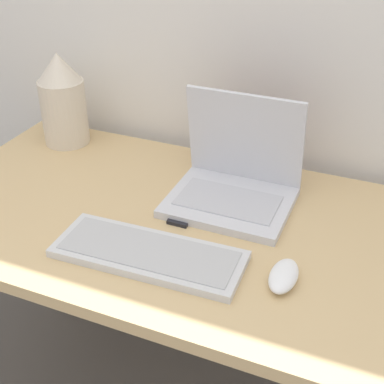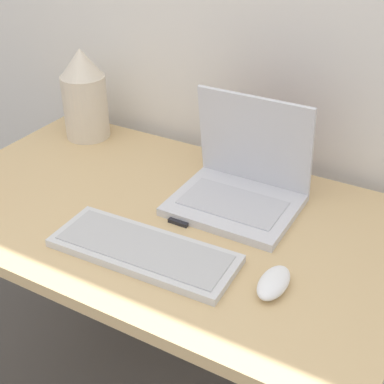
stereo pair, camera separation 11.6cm
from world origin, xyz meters
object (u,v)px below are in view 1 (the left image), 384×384
vase (63,100)px  laptop (235,179)px  keyboard (149,254)px  mp3_player (180,219)px  mouse (284,276)px

vase → laptop: bearing=-11.2°
laptop → keyboard: laptop is taller
laptop → vase: 0.58m
mp3_player → keyboard: bearing=-92.7°
keyboard → mp3_player: (0.01, 0.15, -0.01)m
vase → mp3_player: (0.48, -0.25, -0.13)m
mouse → mp3_player: 0.30m
keyboard → vase: bearing=139.6°
mp3_player → mouse: bearing=-23.0°
keyboard → mp3_player: size_ratio=8.28×
keyboard → mp3_player: 0.15m
laptop → vase: (-0.56, 0.11, 0.08)m
laptop → mp3_player: 0.17m
laptop → keyboard: size_ratio=0.71×
vase → keyboard: bearing=-40.4°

